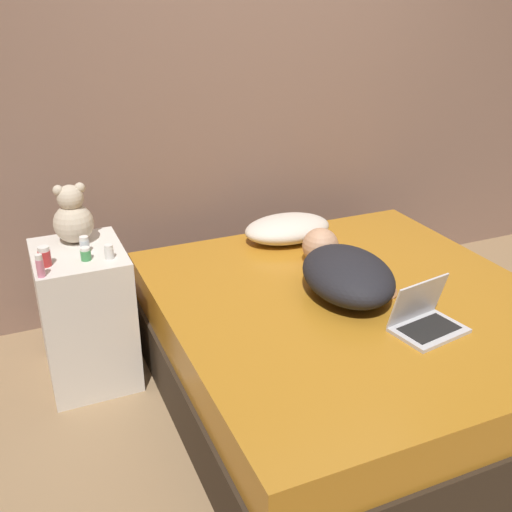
{
  "coord_description": "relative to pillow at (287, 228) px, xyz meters",
  "views": [
    {
      "loc": [
        -1.37,
        -2.02,
        1.79
      ],
      "look_at": [
        -0.39,
        0.23,
        0.67
      ],
      "focal_mm": 42.0,
      "sensor_mm": 36.0,
      "label": 1
    }
  ],
  "objects": [
    {
      "name": "wall_back",
      "position": [
        -0.01,
        0.48,
        0.74
      ],
      "size": [
        8.0,
        0.06,
        2.6
      ],
      "color": "#846656",
      "rests_on": "ground_plane"
    },
    {
      "name": "person_lying",
      "position": [
        -0.02,
        -0.64,
        0.03
      ],
      "size": [
        0.47,
        0.74,
        0.2
      ],
      "rotation": [
        0.0,
        0.0,
        -0.15
      ],
      "color": "black",
      "rests_on": "bed"
    },
    {
      "name": "bottle_red",
      "position": [
        -1.28,
        -0.22,
        0.15
      ],
      "size": [
        0.05,
        0.05,
        0.09
      ],
      "color": "#B72D2D",
      "rests_on": "nightstand"
    },
    {
      "name": "pillow",
      "position": [
        0.0,
        0.0,
        0.0
      ],
      "size": [
        0.49,
        0.32,
        0.14
      ],
      "color": "beige",
      "rests_on": "bed"
    },
    {
      "name": "bottle_clear",
      "position": [
        -1.1,
        -0.14,
        0.15
      ],
      "size": [
        0.04,
        0.04,
        0.08
      ],
      "color": "silver",
      "rests_on": "nightstand"
    },
    {
      "name": "teddy_bear",
      "position": [
        -1.12,
        0.0,
        0.24
      ],
      "size": [
        0.19,
        0.19,
        0.28
      ],
      "color": "beige",
      "rests_on": "nightstand"
    },
    {
      "name": "laptop",
      "position": [
        0.1,
        -1.07,
        -0.02
      ],
      "size": [
        0.31,
        0.25,
        0.21
      ],
      "rotation": [
        0.0,
        0.0,
        0.17
      ],
      "color": "silver",
      "rests_on": "bed"
    },
    {
      "name": "bottle_white",
      "position": [
        -1.01,
        -0.25,
        0.14
      ],
      "size": [
        0.04,
        0.04,
        0.07
      ],
      "color": "white",
      "rests_on": "nightstand"
    },
    {
      "name": "bed",
      "position": [
        -0.01,
        -0.72,
        -0.32
      ],
      "size": [
        1.72,
        1.83,
        0.49
      ],
      "color": "#2D2319",
      "rests_on": "ground_plane"
    },
    {
      "name": "bottle_green",
      "position": [
        -1.11,
        -0.23,
        0.14
      ],
      "size": [
        0.05,
        0.05,
        0.06
      ],
      "color": "#3D8E4C",
      "rests_on": "nightstand"
    },
    {
      "name": "bottle_pink",
      "position": [
        -1.31,
        -0.33,
        0.16
      ],
      "size": [
        0.03,
        0.03,
        0.1
      ],
      "color": "pink",
      "rests_on": "nightstand"
    },
    {
      "name": "ground_plane",
      "position": [
        -0.01,
        -0.72,
        -0.56
      ],
      "size": [
        12.0,
        12.0,
        0.0
      ],
      "primitive_type": "plane",
      "color": "#937551"
    },
    {
      "name": "nightstand",
      "position": [
        -1.13,
        -0.11,
        -0.23
      ],
      "size": [
        0.41,
        0.49,
        0.68
      ],
      "color": "silver",
      "rests_on": "ground_plane"
    }
  ]
}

